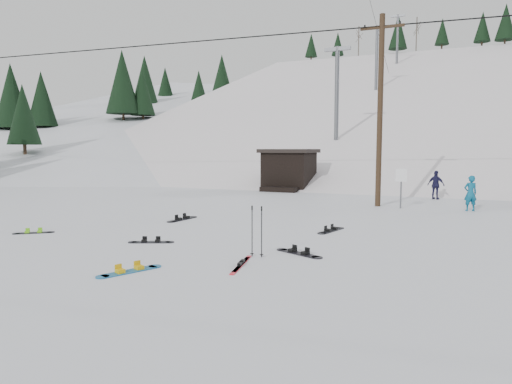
% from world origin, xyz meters
% --- Properties ---
extents(ground, '(200.00, 200.00, 0.00)m').
position_xyz_m(ground, '(0.00, 0.00, 0.00)').
color(ground, silver).
rests_on(ground, ground).
extents(ski_slope, '(60.00, 85.24, 65.97)m').
position_xyz_m(ski_slope, '(0.00, 55.00, -12.00)').
color(ski_slope, white).
rests_on(ski_slope, ground).
extents(ridge_left, '(47.54, 95.03, 58.38)m').
position_xyz_m(ridge_left, '(-36.00, 48.00, -11.00)').
color(ridge_left, silver).
rests_on(ridge_left, ground).
extents(treeline_left, '(20.00, 64.00, 10.00)m').
position_xyz_m(treeline_left, '(-34.00, 40.00, 0.00)').
color(treeline_left, black).
rests_on(treeline_left, ground).
extents(treeline_crest, '(50.00, 6.00, 10.00)m').
position_xyz_m(treeline_crest, '(0.00, 86.00, 0.00)').
color(treeline_crest, black).
rests_on(treeline_crest, ski_slope).
extents(utility_pole, '(2.00, 0.26, 9.00)m').
position_xyz_m(utility_pole, '(2.00, 14.00, 4.68)').
color(utility_pole, '#3A2819').
rests_on(utility_pole, ground).
extents(trail_sign, '(0.50, 0.09, 1.85)m').
position_xyz_m(trail_sign, '(3.10, 13.58, 1.27)').
color(trail_sign, '#595B60').
rests_on(trail_sign, ground).
extents(lift_hut, '(3.40, 4.10, 2.75)m').
position_xyz_m(lift_hut, '(-5.00, 20.94, 1.36)').
color(lift_hut, black).
rests_on(lift_hut, ground).
extents(lift_tower_near, '(2.20, 0.36, 8.00)m').
position_xyz_m(lift_tower_near, '(-4.00, 30.00, 7.86)').
color(lift_tower_near, '#595B60').
rests_on(lift_tower_near, ski_slope).
extents(lift_tower_mid, '(2.20, 0.36, 8.00)m').
position_xyz_m(lift_tower_mid, '(-4.00, 50.00, 14.36)').
color(lift_tower_mid, '#595B60').
rests_on(lift_tower_mid, ski_slope).
extents(lift_tower_far, '(2.20, 0.36, 8.00)m').
position_xyz_m(lift_tower_far, '(-4.00, 70.00, 20.86)').
color(lift_tower_far, '#595B60').
rests_on(lift_tower_far, ski_slope).
extents(hero_snowboard, '(0.80, 1.46, 0.11)m').
position_xyz_m(hero_snowboard, '(-1.24, -0.32, 0.03)').
color(hero_snowboard, '#1868A1').
rests_on(hero_snowboard, ground).
extents(hero_skis, '(0.47, 1.78, 0.09)m').
position_xyz_m(hero_skis, '(0.79, 1.24, 0.03)').
color(hero_skis, red).
rests_on(hero_skis, ground).
extents(ski_poles, '(0.36, 0.10, 1.31)m').
position_xyz_m(ski_poles, '(0.79, 2.17, 0.67)').
color(ski_poles, black).
rests_on(ski_poles, ground).
extents(board_scatter_a, '(1.26, 0.71, 0.10)m').
position_xyz_m(board_scatter_a, '(-2.78, 2.54, 0.02)').
color(board_scatter_a, black).
rests_on(board_scatter_a, ground).
extents(board_scatter_b, '(0.44, 1.70, 0.12)m').
position_xyz_m(board_scatter_b, '(-4.32, 6.62, 0.03)').
color(board_scatter_b, black).
rests_on(board_scatter_b, ground).
extents(board_scatter_c, '(1.06, 0.89, 0.09)m').
position_xyz_m(board_scatter_c, '(-7.23, 2.23, 0.02)').
color(board_scatter_c, black).
rests_on(board_scatter_c, ground).
extents(board_scatter_d, '(1.42, 0.78, 0.11)m').
position_xyz_m(board_scatter_d, '(1.68, 2.89, 0.03)').
color(board_scatter_d, black).
rests_on(board_scatter_d, ground).
extents(board_scatter_f, '(0.59, 1.53, 0.11)m').
position_xyz_m(board_scatter_f, '(1.62, 6.53, 0.03)').
color(board_scatter_f, black).
rests_on(board_scatter_f, ground).
extents(skier_teal, '(0.68, 0.58, 1.58)m').
position_xyz_m(skier_teal, '(6.03, 13.92, 0.79)').
color(skier_teal, '#0C5778').
rests_on(skier_teal, ground).
extents(skier_navy, '(1.00, 0.68, 1.58)m').
position_xyz_m(skier_navy, '(4.43, 18.33, 0.79)').
color(skier_navy, '#1A183C').
rests_on(skier_navy, ground).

